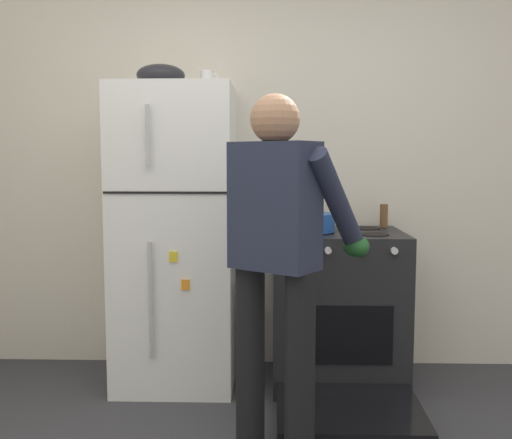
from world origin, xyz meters
TOP-DOWN VIEW (x-y plane):
  - kitchen_wall_back at (0.00, 1.95)m, footprint 6.00×0.10m
  - refrigerator at (-0.54, 1.57)m, footprint 0.68×0.72m
  - stove_range at (0.41, 1.55)m, footprint 0.76×1.22m
  - person_cook at (0.06, 0.64)m, footprint 0.66×0.69m
  - red_pot at (0.25, 1.52)m, footprint 0.37×0.27m
  - coffee_mug at (-0.36, 1.62)m, footprint 0.11×0.08m
  - pepper_mill at (0.71, 1.77)m, footprint 0.05×0.05m
  - mixing_bowl at (-0.62, 1.57)m, footprint 0.28×0.28m

SIDE VIEW (x-z plane):
  - stove_range at x=0.41m, z-range -0.01..0.90m
  - refrigerator at x=-0.54m, z-range 0.00..1.74m
  - person_cook at x=0.06m, z-range 0.15..1.75m
  - red_pot at x=0.25m, z-range 0.91..1.02m
  - pepper_mill at x=0.71m, z-range 0.91..1.05m
  - kitchen_wall_back at x=0.00m, z-range 0.00..2.70m
  - coffee_mug at x=-0.36m, z-range 1.74..1.84m
  - mixing_bowl at x=-0.62m, z-range 1.74..1.87m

